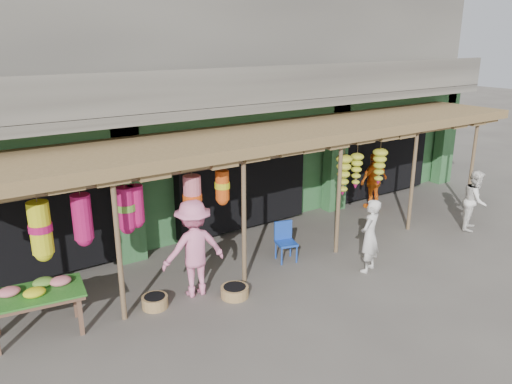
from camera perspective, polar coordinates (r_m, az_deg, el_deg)
ground at (r=11.17m, az=4.61°, el=-7.68°), size 80.00×80.00×0.00m
building at (r=14.28m, az=-7.65°, el=11.82°), size 16.40×6.80×7.00m
awning at (r=10.87m, az=1.62°, el=5.98°), size 14.00×2.70×2.79m
flower_table at (r=8.98m, az=-23.86°, el=-10.65°), size 1.61×1.07×0.90m
blue_chair at (r=10.97m, az=3.33°, el=-5.37°), size 0.51×0.51×0.86m
basket_mid at (r=9.62m, az=-2.45°, el=-11.32°), size 0.68×0.68×0.20m
basket_right at (r=9.45m, az=-11.47°, el=-12.21°), size 0.56×0.56×0.22m
person_front at (r=10.59m, az=12.86°, el=-4.91°), size 0.67×0.56×1.56m
person_right at (r=13.72m, az=23.76°, el=-0.87°), size 0.92×0.85×1.54m
person_vendor at (r=14.52m, az=13.32°, el=1.29°), size 0.96×0.43×1.62m
person_shopper at (r=9.43m, az=-7.13°, el=-6.40°), size 1.28×0.83×1.88m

